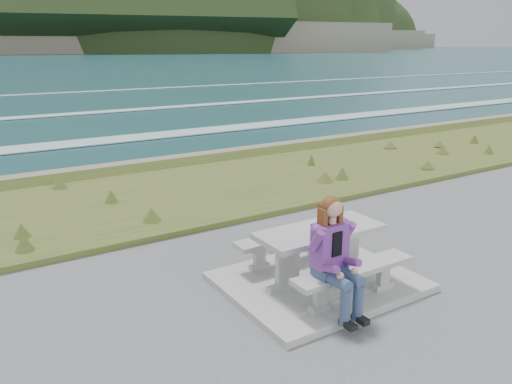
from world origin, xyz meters
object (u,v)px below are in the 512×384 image
(bench_landward, at_px, (354,274))
(picnic_table, at_px, (320,240))
(seated_woman, at_px, (337,273))
(bench_seaward, at_px, (290,240))

(bench_landward, bearing_deg, picnic_table, 90.00)
(bench_landward, relative_size, seated_woman, 1.24)
(seated_woman, bearing_deg, bench_seaward, 74.26)
(bench_landward, distance_m, seated_woman, 0.47)
(picnic_table, height_order, bench_landward, picnic_table)
(picnic_table, bearing_deg, seated_woman, -115.91)
(picnic_table, distance_m, bench_landward, 0.74)
(bench_landward, relative_size, bench_seaward, 1.00)
(bench_landward, bearing_deg, seated_woman, -161.17)
(seated_woman, bearing_deg, bench_landward, 17.93)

